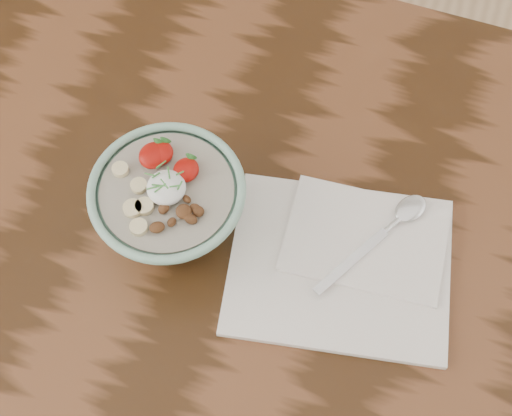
# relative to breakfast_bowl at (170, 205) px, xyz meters

# --- Properties ---
(table) EXTENTS (1.60, 0.90, 0.75)m
(table) POSITION_rel_breakfast_bowl_xyz_m (0.05, -0.00, -0.15)
(table) COLOR #351E0D
(table) RESTS_ON ground
(breakfast_bowl) EXTENTS (0.18, 0.18, 0.12)m
(breakfast_bowl) POSITION_rel_breakfast_bowl_xyz_m (0.00, 0.00, 0.00)
(breakfast_bowl) COLOR #87B59F
(breakfast_bowl) RESTS_ON table
(napkin) EXTENTS (0.30, 0.26, 0.02)m
(napkin) POSITION_rel_breakfast_bowl_xyz_m (0.21, 0.02, -0.05)
(napkin) COLOR white
(napkin) RESTS_ON table
(spoon) EXTENTS (0.11, 0.17, 0.01)m
(spoon) POSITION_rel_breakfast_bowl_xyz_m (0.26, 0.09, -0.04)
(spoon) COLOR silver
(spoon) RESTS_ON napkin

